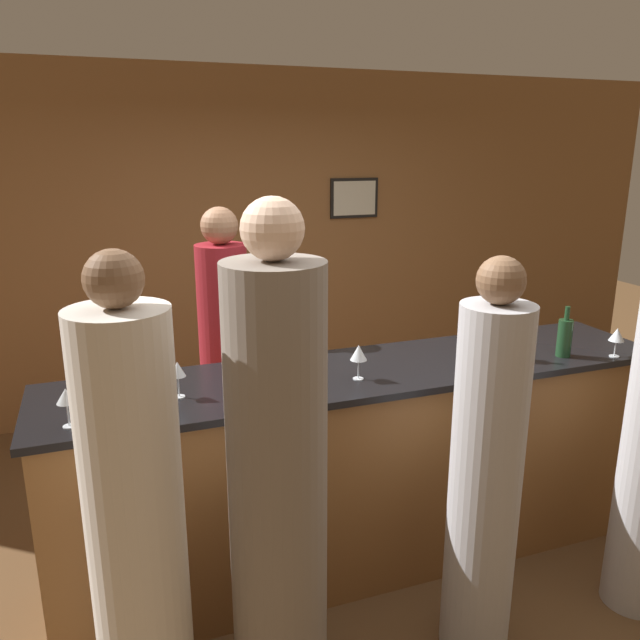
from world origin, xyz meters
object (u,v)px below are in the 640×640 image
at_px(guest_1, 278,493).
at_px(guest_0, 136,529).
at_px(wine_bottle_0, 488,335).
at_px(wine_bottle_1, 565,337).
at_px(guest_3, 485,477).
at_px(bartender, 226,370).

bearing_deg(guest_1, guest_0, 173.69).
relative_size(wine_bottle_0, wine_bottle_1, 1.14).
bearing_deg(wine_bottle_0, wine_bottle_1, -17.08).
bearing_deg(guest_0, wine_bottle_1, 12.29).
height_order(guest_3, wine_bottle_0, guest_3).
bearing_deg(guest_3, guest_0, 177.50).
xyz_separation_m(guest_0, guest_1, (0.51, -0.06, 0.07)).
height_order(bartender, guest_1, guest_1).
distance_m(guest_0, wine_bottle_1, 2.34).
xyz_separation_m(guest_0, wine_bottle_0, (1.86, 0.61, 0.35)).
xyz_separation_m(guest_0, wine_bottle_1, (2.26, 0.49, 0.33)).
height_order(bartender, guest_0, guest_0).
height_order(guest_0, guest_3, guest_0).
height_order(bartender, wine_bottle_0, bartender).
bearing_deg(guest_1, wine_bottle_0, 26.31).
bearing_deg(wine_bottle_1, guest_1, -162.63).
distance_m(bartender, wine_bottle_0, 1.55).
height_order(guest_0, guest_1, guest_1).
xyz_separation_m(bartender, wine_bottle_1, (1.63, -1.01, 0.33)).
distance_m(guest_0, guest_1, 0.52).
bearing_deg(wine_bottle_0, bartender, 144.27).
bearing_deg(guest_3, wine_bottle_1, 33.26).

